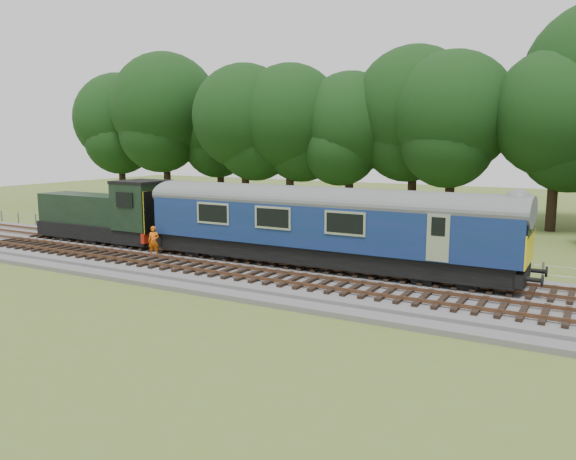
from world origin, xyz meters
The scene contains 9 objects.
ground centered at (0.00, 0.00, 0.00)m, with size 120.00×120.00×0.00m, color #566726.
ballast centered at (0.00, 0.00, 0.17)m, with size 70.00×7.00×0.35m, color #4C4C4F.
track_north centered at (0.00, 1.40, 0.42)m, with size 67.20×2.40×0.21m.
track_south centered at (0.00, -1.60, 0.42)m, with size 67.20×2.40×0.21m.
fence centered at (0.00, 4.50, 0.00)m, with size 64.00×0.12×1.00m, color #6B6054, non-canonical shape.
tree_line centered at (0.00, 22.00, 0.00)m, with size 70.00×8.00×18.00m, color black, non-canonical shape.
dmu_railcar centered at (2.68, 1.40, 2.61)m, with size 18.05×2.86×3.88m.
shunter_loco centered at (-11.25, 1.40, 1.97)m, with size 8.92×2.60×3.38m.
worker centered at (-6.11, -0.38, 1.13)m, with size 0.57×0.37×1.56m, color #E65D0C.
Camera 1 is at (13.93, -21.97, 6.21)m, focal length 35.00 mm.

